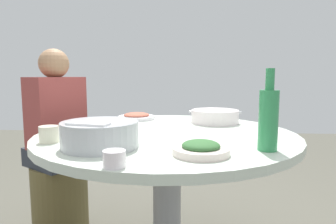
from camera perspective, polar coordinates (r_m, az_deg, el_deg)
The scene contains 11 objects.
round_dining_table at distance 1.44m, azimuth -0.21°, elevation -9.04°, with size 1.21×1.21×0.77m.
rice_bowl at distance 1.14m, azimuth -12.99°, elevation -4.12°, with size 0.29×0.29×0.11m.
soup_bowl at distance 1.70m, azimuth 9.03°, elevation -0.94°, with size 0.27×0.29×0.07m.
dish_greens at distance 1.02m, azimuth 6.38°, elevation -7.08°, with size 0.20×0.20×0.05m.
dish_tofu_braise at distance 1.84m, azimuth -6.08°, elevation -0.85°, with size 0.23×0.23×0.04m.
dish_shrimp at distance 1.51m, azimuth -11.81°, elevation -2.73°, with size 0.20×0.20×0.04m.
green_bottle at distance 1.11m, azimuth 18.82°, elevation -1.08°, with size 0.07×0.07×0.29m.
tea_cup_near at distance 1.29m, azimuth -22.02°, elevation -4.00°, with size 0.08×0.08×0.07m, color beige.
tea_cup_far at distance 0.89m, azimuth -10.33°, elevation -8.88°, with size 0.07×0.07×0.05m, color white.
stool_for_diner_left at distance 2.20m, azimuth -20.09°, elevation -15.12°, with size 0.37×0.37×0.45m, color brown.
diner_left at distance 2.06m, azimuth -20.73°, elevation -0.96°, with size 0.45×0.46×0.76m.
Camera 1 is at (-1.38, -0.09, 1.04)m, focal length 31.58 mm.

